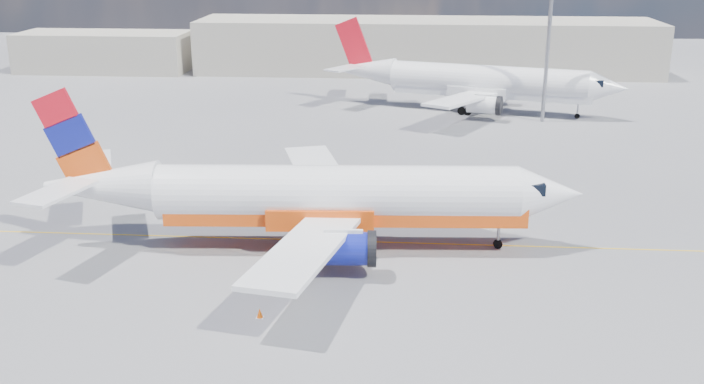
# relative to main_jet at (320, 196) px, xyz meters

# --- Properties ---
(ground) EXTENTS (240.00, 240.00, 0.00)m
(ground) POSITION_rel_main_jet_xyz_m (2.99, -1.78, -3.69)
(ground) COLOR #5D5D62
(ground) RESTS_ON ground
(taxi_line) EXTENTS (70.00, 0.15, 0.01)m
(taxi_line) POSITION_rel_main_jet_xyz_m (2.99, 1.22, -3.68)
(taxi_line) COLOR yellow
(taxi_line) RESTS_ON ground
(terminal_main) EXTENTS (70.00, 14.00, 8.00)m
(terminal_main) POSITION_rel_main_jet_xyz_m (7.99, 73.22, 0.31)
(terminal_main) COLOR #B8B19E
(terminal_main) RESTS_ON ground
(terminal_annex) EXTENTS (26.00, 10.00, 6.00)m
(terminal_annex) POSITION_rel_main_jet_xyz_m (-42.01, 70.22, -0.69)
(terminal_annex) COLOR #B8B19E
(terminal_annex) RESTS_ON ground
(main_jet) EXTENTS (36.52, 28.84, 11.07)m
(main_jet) POSITION_rel_main_jet_xyz_m (0.00, 0.00, 0.00)
(main_jet) COLOR white
(main_jet) RESTS_ON ground
(second_jet) EXTENTS (35.55, 27.13, 10.74)m
(second_jet) POSITION_rel_main_jet_xyz_m (13.98, 44.68, -0.11)
(second_jet) COLOR white
(second_jet) RESTS_ON ground
(gse_tug) EXTENTS (2.41, 1.72, 1.60)m
(gse_tug) POSITION_rel_main_jet_xyz_m (12.29, 5.89, -2.93)
(gse_tug) COLOR black
(gse_tug) RESTS_ON ground
(traffic_cone) EXTENTS (0.42, 0.42, 0.59)m
(traffic_cone) POSITION_rel_main_jet_xyz_m (-2.21, -10.67, -3.40)
(traffic_cone) COLOR white
(traffic_cone) RESTS_ON ground
(floodlight_mast) EXTENTS (1.50, 1.50, 20.49)m
(floodlight_mast) POSITION_rel_main_jet_xyz_m (21.00, 39.75, 8.59)
(floodlight_mast) COLOR gray
(floodlight_mast) RESTS_ON ground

